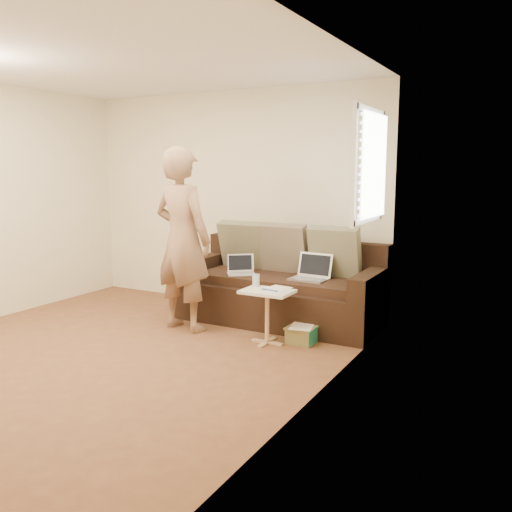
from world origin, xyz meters
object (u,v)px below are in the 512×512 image
object	(u,v)px
person	(183,240)
laptop_white	(241,274)
laptop_silver	(308,280)
sofa	(280,284)
drinking_glass	(256,280)
side_table	(267,317)
striped_box	(302,334)

from	to	relation	value
person	laptop_white	bearing A→B (deg)	-116.27
laptop_silver	laptop_white	distance (m)	0.78
sofa	person	bearing A→B (deg)	-136.64
laptop_silver	drinking_glass	size ratio (longest dim) A/B	3.21
person	side_table	world-z (taller)	person
laptop_white	striped_box	size ratio (longest dim) A/B	1.09
drinking_glass	laptop_silver	bearing A→B (deg)	59.56
person	striped_box	distance (m)	1.56
sofa	laptop_silver	xyz separation A→B (m)	(0.37, -0.09, 0.10)
laptop_white	person	world-z (taller)	person
side_table	striped_box	bearing A→B (deg)	30.25
drinking_glass	striped_box	bearing A→B (deg)	8.14
laptop_white	side_table	bearing A→B (deg)	-80.50
person	side_table	bearing A→B (deg)	-174.50
laptop_silver	drinking_glass	bearing A→B (deg)	-117.26
laptop_white	striped_box	bearing A→B (deg)	-61.76
sofa	person	distance (m)	1.18
laptop_white	striped_box	xyz separation A→B (m)	(0.92, -0.42, -0.44)
laptop_white	drinking_glass	bearing A→B (deg)	-84.53
laptop_silver	drinking_glass	xyz separation A→B (m)	(-0.33, -0.55, 0.07)
side_table	striped_box	xyz separation A→B (m)	(0.29, 0.17, -0.18)
laptop_white	drinking_glass	distance (m)	0.66
person	drinking_glass	distance (m)	0.90
sofa	laptop_white	world-z (taller)	sofa
person	striped_box	bearing A→B (deg)	-166.71
sofa	drinking_glass	size ratio (longest dim) A/B	18.33
laptop_silver	side_table	size ratio (longest dim) A/B	0.73
laptop_white	drinking_glass	world-z (taller)	drinking_glass
sofa	laptop_white	distance (m)	0.44
sofa	drinking_glass	xyz separation A→B (m)	(0.04, -0.64, 0.16)
laptop_silver	laptop_white	xyz separation A→B (m)	(-0.77, -0.07, 0.00)
person	side_table	xyz separation A→B (m)	(0.99, -0.02, -0.69)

